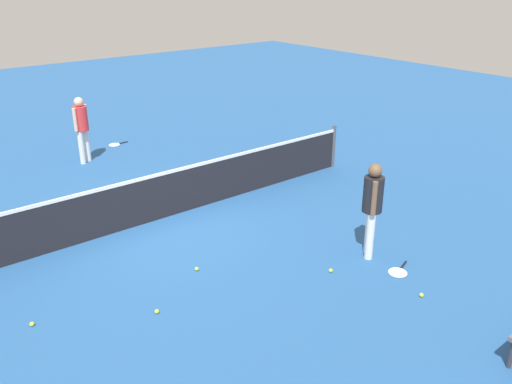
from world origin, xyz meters
name	(u,v)px	position (x,y,z in m)	size (l,w,h in m)	color
ground_plane	(158,219)	(0.00, 0.00, 0.00)	(40.00, 40.00, 0.00)	#265693
court_net	(156,197)	(0.00, 0.00, 0.50)	(10.09, 0.09, 1.07)	#4C4C51
player_near_side	(372,203)	(2.17, -3.58, 1.01)	(0.48, 0.48, 1.70)	white
player_far_side	(81,124)	(0.24, 4.21, 1.01)	(0.49, 0.47, 1.70)	white
tennis_racket_near_player	(398,272)	(2.11, -4.29, 0.01)	(0.61, 0.40, 0.03)	white
tennis_racket_far_player	(115,145)	(1.46, 5.08, 0.01)	(0.59, 0.34, 0.03)	white
tennis_ball_near_player	(421,295)	(1.81, -4.96, 0.03)	(0.07, 0.07, 0.07)	#C6E033
tennis_ball_by_net	(331,270)	(1.24, -3.58, 0.03)	(0.07, 0.07, 0.07)	#C6E033
tennis_ball_midcourt	(32,324)	(-3.10, -1.97, 0.03)	(0.07, 0.07, 0.07)	#C6E033
tennis_ball_baseline	(197,269)	(-0.47, -2.15, 0.03)	(0.07, 0.07, 0.07)	#C6E033
tennis_ball_stray_left	(157,311)	(-1.58, -2.80, 0.03)	(0.07, 0.07, 0.07)	#C6E033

